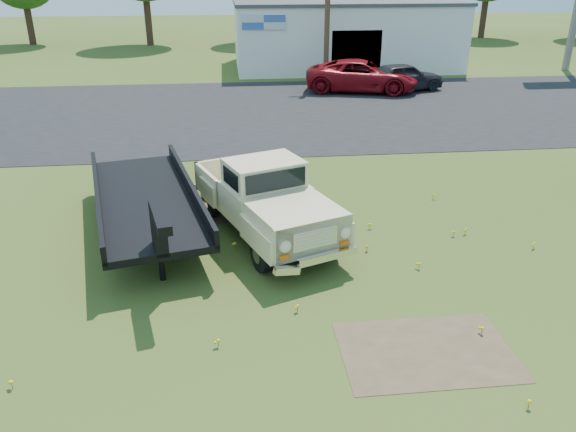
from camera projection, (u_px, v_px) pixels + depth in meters
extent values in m
plane|color=#384B18|center=(315.00, 271.00, 12.42)|extent=(140.00, 140.00, 0.00)
cube|color=black|center=(266.00, 111.00, 26.02)|extent=(90.00, 14.00, 0.02)
cube|color=brown|center=(426.00, 351.00, 9.85)|extent=(3.00, 2.00, 0.01)
cube|color=brown|center=(224.00, 212.00, 15.39)|extent=(2.20, 1.60, 0.01)
cube|color=silver|center=(344.00, 35.00, 36.68)|extent=(14.00, 8.00, 4.00)
cube|color=#3F3F44|center=(345.00, 2.00, 35.84)|extent=(14.20, 8.20, 0.20)
cube|color=black|center=(356.00, 50.00, 33.26)|extent=(3.00, 0.10, 2.20)
cube|color=silver|center=(264.00, 22.00, 31.97)|extent=(2.50, 0.08, 0.80)
cylinder|color=#3C251B|center=(30.00, 24.00, 47.15)|extent=(0.56, 0.56, 3.24)
cylinder|color=#3C251B|center=(148.00, 20.00, 46.64)|extent=(0.56, 0.56, 3.96)
cylinder|color=#3C251B|center=(267.00, 19.00, 48.57)|extent=(0.56, 0.56, 3.78)
cylinder|color=#3C251B|center=(384.00, 22.00, 48.28)|extent=(0.56, 0.56, 3.42)
cylinder|color=#3C251B|center=(483.00, 17.00, 51.50)|extent=(0.56, 0.56, 3.60)
imported|color=maroon|center=(362.00, 76.00, 29.70)|extent=(6.34, 4.07, 1.63)
imported|color=black|center=(403.00, 77.00, 29.83)|extent=(4.68, 2.91, 1.48)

